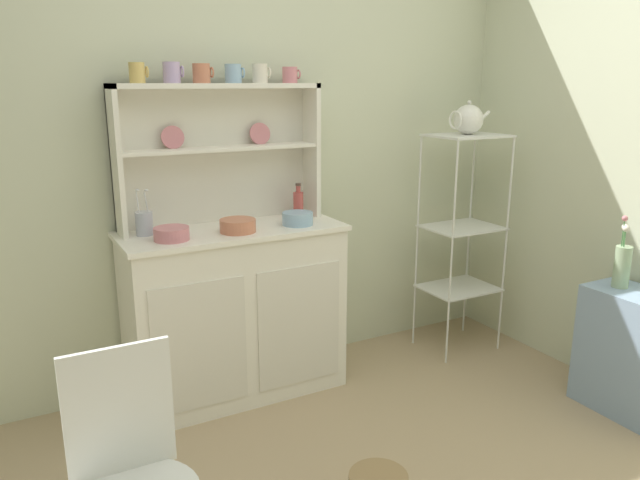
% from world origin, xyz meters
% --- Properties ---
extents(wall_back, '(3.84, 0.05, 2.50)m').
position_xyz_m(wall_back, '(0.00, 1.62, 1.25)').
color(wall_back, beige).
rests_on(wall_back, ground).
extents(hutch_cabinet, '(1.09, 0.45, 0.87)m').
position_xyz_m(hutch_cabinet, '(-0.16, 1.37, 0.45)').
color(hutch_cabinet, white).
rests_on(hutch_cabinet, ground).
extents(hutch_shelf_unit, '(1.02, 0.18, 0.69)m').
position_xyz_m(hutch_shelf_unit, '(-0.16, 1.53, 1.27)').
color(hutch_shelf_unit, silver).
rests_on(hutch_shelf_unit, hutch_cabinet).
extents(bakers_rack, '(0.42, 0.33, 1.28)m').
position_xyz_m(bakers_rack, '(1.21, 1.26, 0.80)').
color(bakers_rack, silver).
rests_on(bakers_rack, ground).
extents(side_shelf_blue, '(0.28, 0.48, 0.61)m').
position_xyz_m(side_shelf_blue, '(1.44, 0.27, 0.30)').
color(side_shelf_blue, '#849EBC').
rests_on(side_shelf_blue, ground).
extents(wire_chair, '(0.36, 0.36, 0.85)m').
position_xyz_m(wire_chair, '(-0.92, 0.21, 0.52)').
color(wire_chair, white).
rests_on(wire_chair, ground).
extents(cup_gold_0, '(0.08, 0.07, 0.09)m').
position_xyz_m(cup_gold_0, '(-0.53, 1.49, 1.60)').
color(cup_gold_0, '#DBB760').
rests_on(cup_gold_0, hutch_shelf_unit).
extents(cup_lilac_1, '(0.09, 0.08, 0.09)m').
position_xyz_m(cup_lilac_1, '(-0.38, 1.49, 1.61)').
color(cup_lilac_1, '#B79ECC').
rests_on(cup_lilac_1, hutch_shelf_unit).
extents(cup_terracotta_2, '(0.10, 0.08, 0.09)m').
position_xyz_m(cup_terracotta_2, '(-0.24, 1.49, 1.60)').
color(cup_terracotta_2, '#C67556').
rests_on(cup_terracotta_2, hutch_shelf_unit).
extents(cup_sky_3, '(0.09, 0.08, 0.09)m').
position_xyz_m(cup_sky_3, '(-0.08, 1.49, 1.60)').
color(cup_sky_3, '#8EB2D1').
rests_on(cup_sky_3, hutch_shelf_unit).
extents(cup_cream_4, '(0.09, 0.08, 0.09)m').
position_xyz_m(cup_cream_4, '(0.06, 1.49, 1.60)').
color(cup_cream_4, silver).
rests_on(cup_cream_4, hutch_shelf_unit).
extents(cup_rose_5, '(0.09, 0.08, 0.08)m').
position_xyz_m(cup_rose_5, '(0.22, 1.49, 1.60)').
color(cup_rose_5, '#D17A84').
rests_on(cup_rose_5, hutch_shelf_unit).
extents(bowl_mixing_large, '(0.16, 0.16, 0.06)m').
position_xyz_m(bowl_mixing_large, '(-0.48, 1.29, 0.90)').
color(bowl_mixing_large, '#D17A84').
rests_on(bowl_mixing_large, hutch_cabinet).
extents(bowl_floral_medium, '(0.17, 0.17, 0.06)m').
position_xyz_m(bowl_floral_medium, '(-0.16, 1.29, 0.90)').
color(bowl_floral_medium, '#C67556').
rests_on(bowl_floral_medium, hutch_cabinet).
extents(bowl_cream_small, '(0.15, 0.15, 0.06)m').
position_xyz_m(bowl_cream_small, '(0.16, 1.29, 0.90)').
color(bowl_cream_small, '#8EB2D1').
rests_on(bowl_cream_small, hutch_cabinet).
extents(jam_bottle, '(0.05, 0.05, 0.18)m').
position_xyz_m(jam_bottle, '(0.24, 1.45, 0.95)').
color(jam_bottle, '#B74C47').
rests_on(jam_bottle, hutch_cabinet).
extents(utensil_jar, '(0.08, 0.08, 0.22)m').
position_xyz_m(utensil_jar, '(-0.56, 1.45, 0.93)').
color(utensil_jar, '#B2B7C6').
rests_on(utensil_jar, hutch_cabinet).
extents(porcelain_teapot, '(0.26, 0.16, 0.19)m').
position_xyz_m(porcelain_teapot, '(1.21, 1.26, 1.36)').
color(porcelain_teapot, white).
rests_on(porcelain_teapot, bakers_rack).
extents(flower_vase, '(0.08, 0.08, 0.35)m').
position_xyz_m(flower_vase, '(1.44, 0.39, 0.72)').
color(flower_vase, '#9EB78E').
rests_on(flower_vase, side_shelf_blue).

